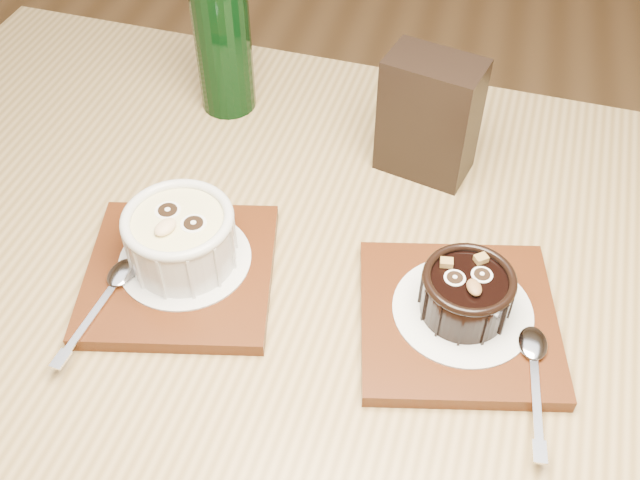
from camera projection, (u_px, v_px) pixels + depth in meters
The scene contains 12 objects.
ground at pixel (246, 451), 1.43m from camera, with size 5.00×5.00×0.00m, color brown.
table at pixel (338, 359), 0.78m from camera, with size 1.25×0.88×0.75m.
tray_left at pixel (180, 273), 0.73m from camera, with size 0.18×0.18×0.01m, color #51230D.
doily_left at pixel (185, 259), 0.74m from camera, with size 0.13×0.13×0.00m, color silver.
ramekin_white at pixel (180, 236), 0.71m from camera, with size 0.11×0.11×0.06m.
spoon_left at pixel (103, 299), 0.70m from camera, with size 0.03×0.13×0.01m, color silver, non-canonical shape.
tray_right at pixel (458, 320), 0.69m from camera, with size 0.18×0.18×0.01m, color #51230D.
doily_right at pixel (463, 310), 0.69m from camera, with size 0.13×0.13×0.00m, color silver.
ramekin_dark at pixel (467, 292), 0.67m from camera, with size 0.08×0.08×0.05m.
spoon_right at pixel (535, 376), 0.64m from camera, with size 0.03×0.13×0.01m, color silver, non-canonical shape.
condiment_stand at pixel (429, 117), 0.80m from camera, with size 0.10×0.06×0.14m, color black.
green_bottle at pixel (222, 36), 0.86m from camera, with size 0.07×0.07×0.25m.
Camera 1 is at (0.29, -0.63, 1.31)m, focal length 42.00 mm.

